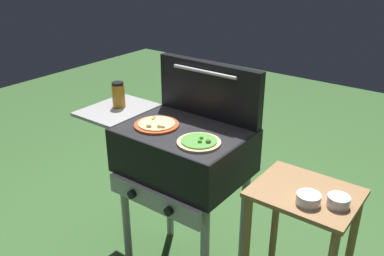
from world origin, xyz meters
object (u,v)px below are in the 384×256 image
grill (182,154)px  prep_table (300,234)px  topping_bowl_near (338,202)px  pizza_cheese (157,125)px  topping_bowl_far (308,199)px  pizza_veggie (199,142)px  sauce_jar (118,95)px

grill → prep_table: bearing=0.4°
topping_bowl_near → pizza_cheese: bearing=-178.2°
pizza_cheese → topping_bowl_far: (0.84, -0.03, -0.10)m
grill → topping_bowl_far: size_ratio=9.61×
topping_bowl_near → topping_bowl_far: 0.12m
pizza_veggie → prep_table: pizza_veggie is taller
pizza_veggie → prep_table: bearing=10.1°
grill → topping_bowl_far: (0.72, -0.08, 0.05)m
grill → topping_bowl_far: 0.72m
pizza_veggie → pizza_cheese: 0.30m
pizza_veggie → topping_bowl_far: pizza_veggie is taller
grill → topping_bowl_far: bearing=-6.3°
sauce_jar → pizza_cheese: bearing=-13.1°
grill → sauce_jar: 0.53m
sauce_jar → topping_bowl_far: (1.19, -0.11, -0.17)m
pizza_veggie → sauce_jar: (-0.65, 0.12, 0.06)m
pizza_cheese → sauce_jar: 0.37m
grill → pizza_cheese: (-0.12, -0.05, 0.15)m
sauce_jar → prep_table: (1.15, -0.03, -0.41)m
pizza_veggie → topping_bowl_near: size_ratio=2.29×
pizza_veggie → sauce_jar: sauce_jar is taller
prep_table → topping_bowl_near: topping_bowl_near is taller
prep_table → sauce_jar: bearing=178.6°
grill → pizza_cheese: 0.20m
topping_bowl_near → topping_bowl_far: size_ratio=0.91×
grill → pizza_cheese: bearing=-157.1°
topping_bowl_far → grill: bearing=173.7°
grill → pizza_veggie: (0.17, -0.08, 0.15)m
topping_bowl_near → sauce_jar: bearing=177.7°
pizza_cheese → topping_bowl_far: bearing=-1.9°
prep_table → topping_bowl_far: bearing=-62.8°
topping_bowl_near → topping_bowl_far: bearing=-150.8°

